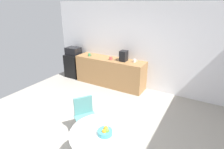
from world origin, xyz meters
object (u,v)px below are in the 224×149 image
round_table (103,140)px  mug_green (111,58)px  coffee_maker (124,56)px  microwave (73,51)px  mini_fridge (74,65)px  fruit_bowl (105,132)px  chair_teal (85,113)px  mug_white (89,55)px  mug_red (135,61)px

round_table → mug_green: size_ratio=8.06×
coffee_maker → microwave: bearing=180.0°
mini_fridge → fruit_bowl: size_ratio=3.63×
mini_fridge → chair_teal: size_ratio=1.00×
fruit_bowl → mini_fridge: bearing=137.2°
mini_fridge → mug_white: mug_white is taller
microwave → mini_fridge: bearing=0.0°
round_table → coffee_maker: size_ratio=3.25×
microwave → mug_red: bearing=1.3°
mini_fridge → mug_green: (1.59, -0.09, 0.53)m
chair_teal → microwave: bearing=134.5°
round_table → fruit_bowl: fruit_bowl is taller
chair_teal → fruit_bowl: (0.83, -0.55, 0.25)m
chair_teal → mini_fridge: bearing=134.5°
microwave → coffee_maker: coffee_maker is taller
microwave → coffee_maker: (2.00, 0.00, 0.10)m
round_table → mug_green: mug_green is taller
round_table → mug_red: (-0.77, 2.96, 0.36)m
mug_green → coffee_maker: bearing=12.3°
fruit_bowl → mug_red: bearing=105.5°
microwave → mug_green: size_ratio=3.72×
mini_fridge → microwave: size_ratio=1.72×
mug_white → coffee_maker: 1.23m
mug_white → mug_green: size_ratio=1.00×
mug_white → mug_red: bearing=5.0°
mug_white → mug_red: 1.57m
mini_fridge → coffee_maker: 2.10m
fruit_bowl → coffee_maker: size_ratio=0.71×
mug_white → coffee_maker: size_ratio=0.40×
microwave → round_table: size_ratio=0.46×
microwave → fruit_bowl: size_ratio=2.11×
fruit_bowl → coffee_maker: coffee_maker is taller
microwave → chair_teal: size_ratio=0.58×
chair_teal → mug_green: bearing=107.9°
coffee_maker → mug_white: bearing=-176.1°
mug_green → mug_red: 0.75m
mini_fridge → round_table: mini_fridge is taller
mug_green → mug_red: (0.74, 0.14, 0.00)m
mug_white → fruit_bowl: bearing=-49.9°
round_table → fruit_bowl: 0.20m
mini_fridge → coffee_maker: (2.00, 0.00, 0.65)m
mug_white → mug_green: 0.82m
mini_fridge → coffee_maker: bearing=0.0°
mini_fridge → microwave: bearing=0.0°
microwave → mug_red: 2.34m
mini_fridge → mug_white: (0.77, -0.08, 0.53)m
mug_white → round_table: bearing=-50.3°
mug_white → mug_red: size_ratio=1.00×
microwave → chair_teal: bearing=-45.5°
mug_green → mug_red: same height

